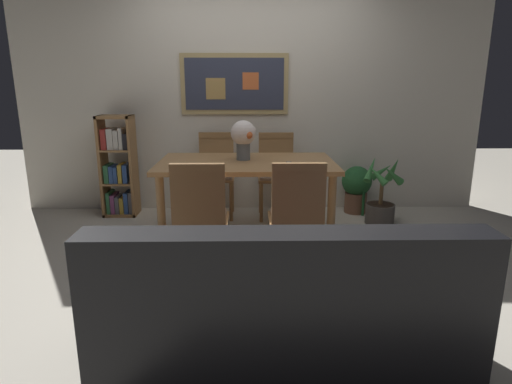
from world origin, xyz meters
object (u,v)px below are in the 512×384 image
object	(u,v)px
dining_chair_far_right	(276,168)
tv_remote	(289,164)
dining_chair_near_right	(297,210)
potted_ivy	(356,187)
flower_vase	(243,136)
dining_chair_near_left	(200,211)
bookshelf	(119,169)
leather_couch	(282,313)
potted_palm	(381,201)
dining_chair_far_left	(216,167)
dining_table	(247,171)

from	to	relation	value
dining_chair_far_right	tv_remote	bearing A→B (deg)	-87.64
tv_remote	dining_chair_near_right	bearing A→B (deg)	-89.22
potted_ivy	tv_remote	size ratio (longest dim) A/B	3.42
dining_chair_near_right	flower_vase	distance (m)	1.06
dining_chair_near_right	dining_chair_far_right	bearing A→B (deg)	91.77
dining_chair_near_left	bookshelf	size ratio (longest dim) A/B	0.83
dining_chair_near_left	tv_remote	xyz separation A→B (m)	(0.70, 0.61, 0.23)
leather_couch	potted_palm	bearing A→B (deg)	62.49
dining_chair_far_right	leather_couch	bearing A→B (deg)	-92.96
dining_chair_far_left	dining_chair_near_left	bearing A→B (deg)	-89.91
potted_ivy	flower_vase	world-z (taller)	flower_vase
dining_table	potted_ivy	size ratio (longest dim) A/B	2.89
leather_couch	flower_vase	xyz separation A→B (m)	(-0.21, 1.94, 0.66)
dining_table	dining_chair_near_right	bearing A→B (deg)	-65.22
dining_chair_near_left	dining_chair_far_left	distance (m)	1.64
bookshelf	flower_vase	world-z (taller)	flower_vase
potted_ivy	tv_remote	distance (m)	1.47
dining_table	flower_vase	world-z (taller)	flower_vase
potted_ivy	dining_chair_far_right	bearing A→B (deg)	-174.89
dining_chair_near_right	leather_couch	xyz separation A→B (m)	(-0.19, -1.05, -0.22)
tv_remote	potted_ivy	bearing A→B (deg)	51.01
leather_couch	potted_palm	world-z (taller)	leather_couch
bookshelf	flower_vase	size ratio (longest dim) A/B	3.07
dining_table	flower_vase	bearing A→B (deg)	109.21
bookshelf	flower_vase	xyz separation A→B (m)	(1.38, -0.76, 0.46)
dining_chair_near_right	potted_ivy	world-z (taller)	dining_chair_near_right
dining_chair_far_left	potted_ivy	xyz separation A→B (m)	(1.58, 0.04, -0.24)
bookshelf	tv_remote	xyz separation A→B (m)	(1.77, -1.05, 0.25)
dining_chair_near_right	bookshelf	world-z (taller)	bookshelf
dining_chair_near_left	dining_chair_near_right	xyz separation A→B (m)	(0.71, 0.01, 0.00)
dining_chair_far_left	leather_couch	world-z (taller)	dining_chair_far_left
dining_chair_near_right	flower_vase	bearing A→B (deg)	114.30
potted_palm	flower_vase	xyz separation A→B (m)	(-1.42, -0.39, 0.73)
potted_ivy	tv_remote	world-z (taller)	tv_remote
leather_couch	potted_palm	xyz separation A→B (m)	(1.21, 2.33, -0.07)
leather_couch	bookshelf	xyz separation A→B (m)	(-1.59, 2.70, 0.20)
dining_table	potted_palm	xyz separation A→B (m)	(1.40, 0.47, -0.42)
dining_chair_near_right	dining_chair_far_left	distance (m)	1.78
dining_chair_far_left	potted_palm	bearing A→B (deg)	-11.69
dining_chair_far_right	leather_couch	world-z (taller)	dining_chair_far_right
leather_couch	potted_ivy	bearing A→B (deg)	68.91
leather_couch	potted_palm	size ratio (longest dim) A/B	2.48
dining_chair_near_left	dining_chair_near_right	bearing A→B (deg)	0.79
dining_chair_near_left	dining_chair_near_right	distance (m)	0.71
dining_chair_near_left	potted_palm	size ratio (longest dim) A/B	1.26
dining_chair_near_right	tv_remote	distance (m)	0.64
dining_chair_far_left	leather_couch	distance (m)	2.75
flower_vase	tv_remote	xyz separation A→B (m)	(0.39, -0.29, -0.21)
dining_table	dining_chair_near_right	distance (m)	0.89
dining_table	potted_ivy	xyz separation A→B (m)	(1.24, 0.87, -0.37)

